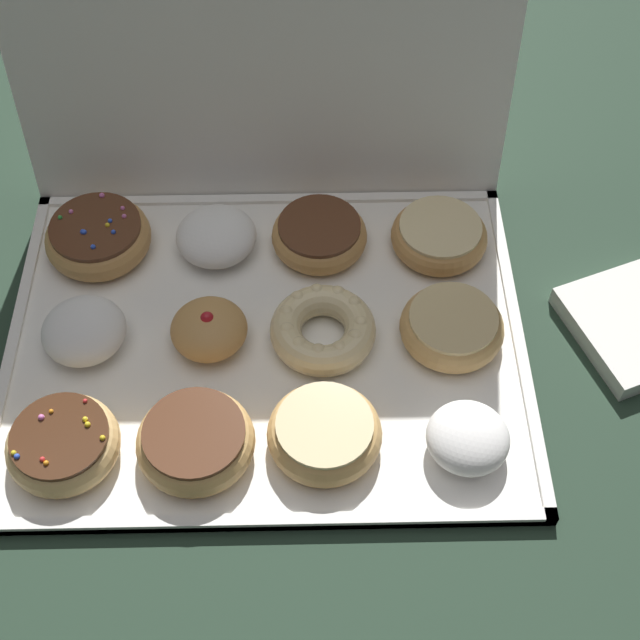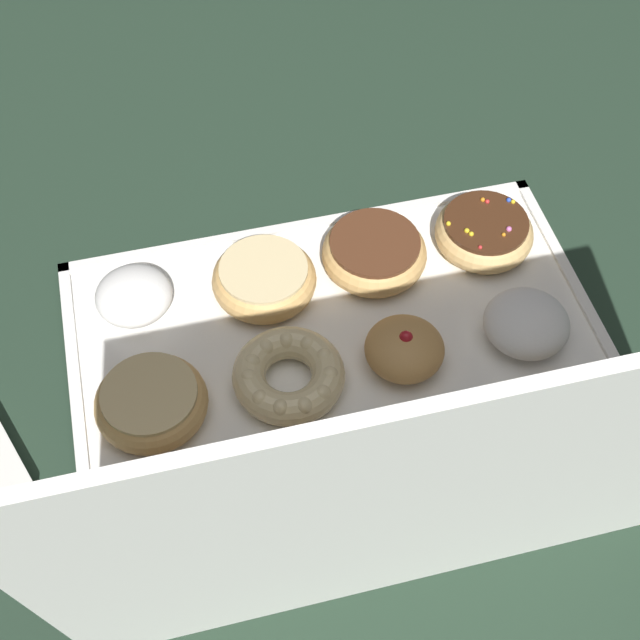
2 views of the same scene
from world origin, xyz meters
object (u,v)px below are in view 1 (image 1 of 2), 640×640
object	(u,v)px
chocolate_frosted_donut_1	(196,441)
sprinkle_donut_8	(98,237)
glazed_ring_donut_7	(452,324)
chocolate_frosted_donut_10	(319,235)
glazed_ring_donut_2	(325,433)
powdered_filled_donut_3	(468,438)
donut_box	(267,342)
jelly_filled_donut_5	(209,332)
glazed_ring_donut_11	(439,235)
cruller_donut_6	(323,326)
sprinkle_donut_0	(63,444)
powdered_filled_donut_9	(216,236)
powdered_filled_donut_4	(84,327)

from	to	relation	value
chocolate_frosted_donut_1	sprinkle_donut_8	distance (m)	0.29
glazed_ring_donut_7	chocolate_frosted_donut_10	bearing A→B (deg)	136.77
glazed_ring_donut_2	glazed_ring_donut_7	distance (m)	0.19
chocolate_frosted_donut_1	chocolate_frosted_donut_10	distance (m)	0.29
powdered_filled_donut_3	chocolate_frosted_donut_10	distance (m)	0.30
glazed_ring_donut_2	chocolate_frosted_donut_1	bearing A→B (deg)	-176.84
donut_box	glazed_ring_donut_7	distance (m)	0.20
jelly_filled_donut_5	powdered_filled_donut_3	bearing A→B (deg)	-26.76
chocolate_frosted_donut_1	glazed_ring_donut_2	bearing A→B (deg)	3.16
glazed_ring_donut_11	chocolate_frosted_donut_10	bearing A→B (deg)	178.44
cruller_donut_6	chocolate_frosted_donut_10	bearing A→B (deg)	90.56
powdered_filled_donut_3	chocolate_frosted_donut_1	bearing A→B (deg)	179.52
jelly_filled_donut_5	chocolate_frosted_donut_10	bearing A→B (deg)	49.12
sprinkle_donut_0	powdered_filled_donut_9	distance (m)	0.29
glazed_ring_donut_2	chocolate_frosted_donut_10	bearing A→B (deg)	90.04
glazed_ring_donut_7	glazed_ring_donut_2	bearing A→B (deg)	-137.06
jelly_filled_donut_5	chocolate_frosted_donut_10	xyz separation A→B (m)	(0.12, 0.14, -0.00)
glazed_ring_donut_2	jelly_filled_donut_5	size ratio (longest dim) A/B	1.39
glazed_ring_donut_2	powdered_filled_donut_3	bearing A→B (deg)	-3.75
sprinkle_donut_0	powdered_filled_donut_9	world-z (taller)	same
cruller_donut_6	glazed_ring_donut_11	world-z (taller)	same
glazed_ring_donut_2	glazed_ring_donut_7	world-z (taller)	glazed_ring_donut_2
powdered_filled_donut_4	glazed_ring_donut_7	size ratio (longest dim) A/B	0.80
jelly_filled_donut_5	powdered_filled_donut_9	xyz separation A→B (m)	(0.00, 0.13, -0.00)
chocolate_frosted_donut_1	powdered_filled_donut_9	bearing A→B (deg)	88.49
powdered_filled_donut_3	jelly_filled_donut_5	size ratio (longest dim) A/B	1.00
chocolate_frosted_donut_10	sprinkle_donut_0	bearing A→B (deg)	-133.59
sprinkle_donut_8	glazed_ring_donut_7	bearing A→B (deg)	-18.33
sprinkle_donut_0	jelly_filled_donut_5	world-z (taller)	jelly_filled_donut_5
sprinkle_donut_0	chocolate_frosted_donut_1	size ratio (longest dim) A/B	0.95
chocolate_frosted_donut_1	cruller_donut_6	bearing A→B (deg)	47.27
sprinkle_donut_0	cruller_donut_6	world-z (taller)	sprinkle_donut_0
donut_box	chocolate_frosted_donut_1	world-z (taller)	chocolate_frosted_donut_1
powdered_filled_donut_9	chocolate_frosted_donut_10	size ratio (longest dim) A/B	0.84
powdered_filled_donut_4	cruller_donut_6	xyz separation A→B (m)	(0.25, -0.00, -0.00)
chocolate_frosted_donut_1	powdered_filled_donut_4	xyz separation A→B (m)	(-0.12, 0.14, 0.00)
powdered_filled_donut_4	jelly_filled_donut_5	distance (m)	0.13
glazed_ring_donut_2	jelly_filled_donut_5	distance (m)	0.17
sprinkle_donut_8	chocolate_frosted_donut_10	size ratio (longest dim) A/B	1.10
chocolate_frosted_donut_1	cruller_donut_6	size ratio (longest dim) A/B	1.02
donut_box	glazed_ring_donut_2	size ratio (longest dim) A/B	4.89
chocolate_frosted_donut_1	glazed_ring_donut_2	world-z (taller)	chocolate_frosted_donut_1
sprinkle_donut_0	chocolate_frosted_donut_10	xyz separation A→B (m)	(0.25, 0.26, -0.00)
glazed_ring_donut_2	powdered_filled_donut_4	distance (m)	0.28
chocolate_frosted_donut_1	glazed_ring_donut_11	world-z (taller)	chocolate_frosted_donut_1
chocolate_frosted_donut_1	sprinkle_donut_0	bearing A→B (deg)	-179.82
powdered_filled_donut_9	jelly_filled_donut_5	bearing A→B (deg)	-90.45
donut_box	powdered_filled_donut_4	bearing A→B (deg)	178.65
sprinkle_donut_0	powdered_filled_donut_3	distance (m)	0.39
powdered_filled_donut_4	sprinkle_donut_8	world-z (taller)	same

